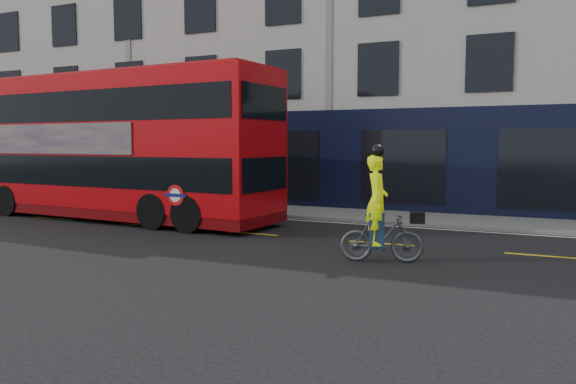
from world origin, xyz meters
The scene contains 8 objects.
ground centered at (0.00, 0.00, 0.00)m, with size 120.00×120.00×0.00m, color black.
pavement centered at (0.00, 6.50, 0.06)m, with size 60.00×3.00×0.12m, color slate.
kerb centered at (0.00, 5.00, 0.07)m, with size 60.00×0.12×0.13m, color gray.
building_terrace centered at (0.00, 12.94, 7.49)m, with size 50.00×10.07×15.00m.
road_edge_line centered at (0.00, 4.70, 0.00)m, with size 58.00×0.10×0.01m, color silver.
lane_dashes centered at (0.00, 1.50, 0.00)m, with size 58.00×0.12×0.01m, color gold, non-canonical shape.
bus centered at (-5.94, 2.35, 2.59)m, with size 12.69×3.59×5.06m.
cyclist centered at (4.59, -0.80, 0.91)m, with size 1.94×1.04×2.67m.
Camera 1 is at (7.99, -13.08, 2.70)m, focal length 35.00 mm.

